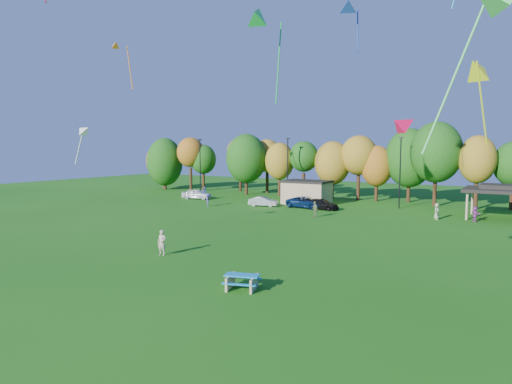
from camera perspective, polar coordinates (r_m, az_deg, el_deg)
The scene contains 22 objects.
ground at distance 26.06m, azimuth -9.49°, elevation -11.93°, with size 160.00×160.00×0.00m, color #19600F.
tree_line at distance 66.60m, azimuth 16.19°, elevation 3.80°, with size 93.57×10.55×11.15m.
lamp_posts at distance 60.55m, azimuth 17.57°, elevation 2.63°, with size 64.50×0.25×9.09m.
utility_building at distance 62.86m, azimuth 6.35°, elevation -0.02°, with size 6.30×4.30×3.25m.
pavilion at distance 56.00m, azimuth 28.78°, elevation 0.24°, with size 8.20×6.20×3.77m.
picnic_table at distance 25.65m, azimuth -1.76°, elevation -11.02°, with size 2.28×2.07×0.82m.
kite_flyer at distance 33.91m, azimuth -11.68°, elevation -6.22°, with size 0.68×0.44×1.85m, color beige.
car_a at distance 69.12m, azimuth -7.44°, elevation -0.25°, with size 1.81×4.49×1.53m, color white.
car_b at distance 60.25m, azimuth 0.90°, elevation -1.20°, with size 1.33×3.83×1.26m, color #A4A4A9.
car_c at distance 58.90m, azimuth 6.30°, elevation -1.29°, with size 2.42×5.24×1.46m, color #0D2551.
car_d at distance 57.74m, azimuth 8.17°, elevation -1.53°, with size 1.85×4.54×1.32m, color black.
far_person_0 at distance 68.62m, azimuth -6.44°, elevation -0.14°, with size 0.90×0.70×1.85m, color #465A9A.
far_person_1 at distance 53.12m, azimuth 25.70°, elevation -2.49°, with size 1.52×0.48×1.64m, color #A4449D.
far_person_2 at distance 53.00m, azimuth 21.66°, elevation -2.26°, with size 0.87×0.57×1.78m, color #87A16E.
far_person_3 at distance 51.24m, azimuth 7.37°, elevation -2.17°, with size 1.05×0.44×1.79m, color #7A8652.
far_person_4 at distance 60.45m, azimuth -6.01°, elevation -1.00°, with size 1.09×0.63×1.69m, color #4C469C.
kite_0 at distance 35.90m, azimuth 0.25°, elevation 21.18°, with size 2.35×4.52×7.58m.
kite_1 at distance 39.67m, azimuth -20.61°, elevation 7.17°, with size 2.09×1.04×3.39m.
kite_4 at distance 39.65m, azimuth 11.46°, elevation 21.98°, with size 2.11×3.02×4.69m.
kite_8 at distance 24.01m, azimuth 18.28°, elevation 8.06°, with size 1.64×1.60×1.33m.
kite_12 at distance 51.21m, azimuth -17.13°, elevation 16.99°, with size 2.91×1.88×5.24m.
kite_13 at distance 31.50m, azimuth 25.86°, elevation 13.66°, with size 2.18×3.51×5.66m.
Camera 1 is at (16.30, -18.76, 7.86)m, focal length 32.00 mm.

